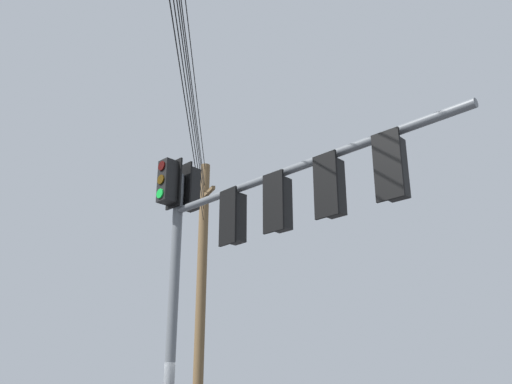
{
  "coord_description": "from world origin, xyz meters",
  "views": [
    {
      "loc": [
        10.94,
        -2.6,
        1.7
      ],
      "look_at": [
        2.44,
        1.53,
        5.28
      ],
      "focal_mm": 40.28,
      "sensor_mm": 36.0,
      "label": 1
    }
  ],
  "objects": [
    {
      "name": "signal_mast_assembly",
      "position": [
        2.02,
        1.37,
        4.76
      ],
      "size": [
        6.23,
        2.66,
        6.53
      ],
      "color": "slate",
      "rests_on": "ground"
    },
    {
      "name": "overhead_wire_span",
      "position": [
        1.14,
        0.43,
        9.14
      ],
      "size": [
        17.52,
        7.79,
        2.3
      ],
      "color": "black"
    },
    {
      "name": "utility_pole_wooden",
      "position": [
        -7.62,
        4.32,
        5.21
      ],
      "size": [
        2.03,
        0.35,
        10.24
      ],
      "color": "brown",
      "rests_on": "ground"
    }
  ]
}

